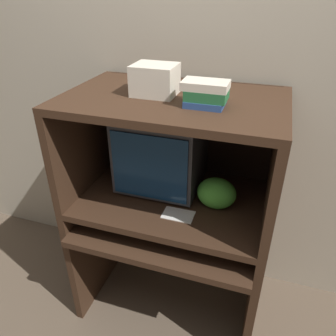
{
  "coord_description": "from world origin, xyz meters",
  "views": [
    {
      "loc": [
        0.43,
        -1.05,
        1.81
      ],
      "look_at": [
        -0.03,
        0.33,
        0.97
      ],
      "focal_mm": 35.0,
      "sensor_mm": 36.0,
      "label": 1
    }
  ],
  "objects_px": {
    "crt_monitor": "(162,152)",
    "book_stack": "(206,93)",
    "snack_bag": "(217,193)",
    "storage_box": "(155,80)",
    "mouse": "(195,238)",
    "keyboard": "(148,227)"
  },
  "relations": [
    {
      "from": "keyboard",
      "to": "mouse",
      "type": "xyz_separation_m",
      "value": [
        0.26,
        -0.0,
        0.0
      ]
    },
    {
      "from": "keyboard",
      "to": "storage_box",
      "type": "bearing_deg",
      "value": 91.21
    },
    {
      "from": "storage_box",
      "to": "crt_monitor",
      "type": "bearing_deg",
      "value": 91.81
    },
    {
      "from": "mouse",
      "to": "book_stack",
      "type": "bearing_deg",
      "value": 93.85
    },
    {
      "from": "crt_monitor",
      "to": "book_stack",
      "type": "distance_m",
      "value": 0.5
    },
    {
      "from": "crt_monitor",
      "to": "keyboard",
      "type": "bearing_deg",
      "value": -88.57
    },
    {
      "from": "mouse",
      "to": "snack_bag",
      "type": "relative_size",
      "value": 0.29
    },
    {
      "from": "mouse",
      "to": "storage_box",
      "type": "bearing_deg",
      "value": 148.57
    },
    {
      "from": "crt_monitor",
      "to": "snack_bag",
      "type": "xyz_separation_m",
      "value": [
        0.33,
        -0.11,
        -0.13
      ]
    },
    {
      "from": "snack_bag",
      "to": "book_stack",
      "type": "height_order",
      "value": "book_stack"
    },
    {
      "from": "book_stack",
      "to": "keyboard",
      "type": "bearing_deg",
      "value": -163.9
    },
    {
      "from": "mouse",
      "to": "book_stack",
      "type": "height_order",
      "value": "book_stack"
    },
    {
      "from": "crt_monitor",
      "to": "keyboard",
      "type": "distance_m",
      "value": 0.41
    },
    {
      "from": "book_stack",
      "to": "crt_monitor",
      "type": "bearing_deg",
      "value": 146.52
    },
    {
      "from": "mouse",
      "to": "book_stack",
      "type": "distance_m",
      "value": 0.72
    },
    {
      "from": "snack_bag",
      "to": "book_stack",
      "type": "xyz_separation_m",
      "value": [
        -0.07,
        -0.06,
        0.52
      ]
    },
    {
      "from": "storage_box",
      "to": "mouse",
      "type": "bearing_deg",
      "value": -31.43
    },
    {
      "from": "crt_monitor",
      "to": "snack_bag",
      "type": "bearing_deg",
      "value": -18.47
    },
    {
      "from": "snack_bag",
      "to": "storage_box",
      "type": "relative_size",
      "value": 1.01
    },
    {
      "from": "snack_bag",
      "to": "storage_box",
      "type": "xyz_separation_m",
      "value": [
        -0.32,
        0.02,
        0.54
      ]
    },
    {
      "from": "keyboard",
      "to": "mouse",
      "type": "height_order",
      "value": "same"
    },
    {
      "from": "mouse",
      "to": "book_stack",
      "type": "xyz_separation_m",
      "value": [
        -0.01,
        0.08,
        0.72
      ]
    }
  ]
}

